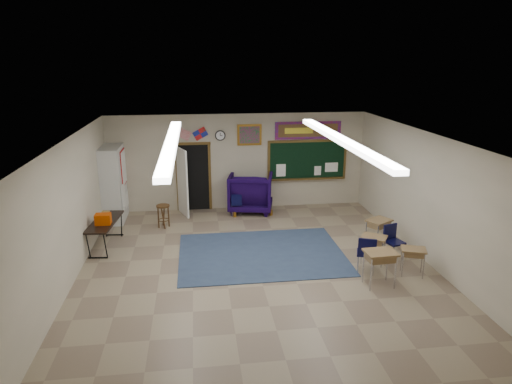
{
  "coord_description": "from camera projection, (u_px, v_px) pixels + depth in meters",
  "views": [
    {
      "loc": [
        -1.29,
        -9.39,
        4.63
      ],
      "look_at": [
        0.16,
        1.5,
        1.39
      ],
      "focal_mm": 32.0,
      "sensor_mm": 36.0,
      "label": 1
    }
  ],
  "objects": [
    {
      "name": "fluorescent_strips",
      "position": [
        258.0,
        141.0,
        9.57
      ],
      "size": [
        3.86,
        6.0,
        0.1
      ],
      "primitive_type": null,
      "color": "white",
      "rests_on": "ceiling"
    },
    {
      "name": "framed_art_print",
      "position": [
        249.0,
        135.0,
        14.03
      ],
      "size": [
        0.75,
        0.05,
        0.65
      ],
      "color": "#9B661E",
      "rests_on": "back_wall"
    },
    {
      "name": "student_chair_reading",
      "position": [
        236.0,
        204.0,
        13.86
      ],
      "size": [
        0.36,
        0.36,
        0.7
      ],
      "primitive_type": null,
      "rotation": [
        0.0,
        0.0,
        3.1
      ],
      "color": "black",
      "rests_on": "floor"
    },
    {
      "name": "doorway",
      "position": [
        191.0,
        178.0,
        14.05
      ],
      "size": [
        1.1,
        0.89,
        2.16
      ],
      "color": "black",
      "rests_on": "back_wall"
    },
    {
      "name": "student_chair_desk_b",
      "position": [
        394.0,
        243.0,
        10.8
      ],
      "size": [
        0.52,
        0.52,
        0.83
      ],
      "primitive_type": null,
      "rotation": [
        0.0,
        0.0,
        0.3
      ],
      "color": "black",
      "rests_on": "floor"
    },
    {
      "name": "wall_clock",
      "position": [
        220.0,
        135.0,
        13.92
      ],
      "size": [
        0.32,
        0.05,
        0.32
      ],
      "color": "black",
      "rests_on": "back_wall"
    },
    {
      "name": "front_wall",
      "position": [
        307.0,
        318.0,
        5.7
      ],
      "size": [
        8.0,
        0.04,
        3.0
      ],
      "primitive_type": "cube",
      "color": "beige",
      "rests_on": "floor"
    },
    {
      "name": "chalkboard",
      "position": [
        307.0,
        161.0,
        14.51
      ],
      "size": [
        2.55,
        0.14,
        1.3
      ],
      "color": "brown",
      "rests_on": "back_wall"
    },
    {
      "name": "student_desk_back_left",
      "position": [
        380.0,
        267.0,
        9.53
      ],
      "size": [
        0.67,
        0.51,
        0.78
      ],
      "rotation": [
        0.0,
        0.0,
        0.05
      ],
      "color": "olive",
      "rests_on": "floor"
    },
    {
      "name": "student_desk_front_right",
      "position": [
        378.0,
        232.0,
        11.55
      ],
      "size": [
        0.74,
        0.69,
        0.72
      ],
      "rotation": [
        0.0,
        0.0,
        0.53
      ],
      "color": "olive",
      "rests_on": "floor"
    },
    {
      "name": "wingback_armchair",
      "position": [
        251.0,
        192.0,
        14.21
      ],
      "size": [
        1.56,
        1.59,
        1.22
      ],
      "primitive_type": "imported",
      "rotation": [
        0.0,
        0.0,
        2.93
      ],
      "color": "black",
      "rests_on": "floor"
    },
    {
      "name": "student_desk_front_left",
      "position": [
        373.0,
        248.0,
        10.61
      ],
      "size": [
        0.7,
        0.65,
        0.67
      ],
      "rotation": [
        0.0,
        0.0,
        -0.57
      ],
      "color": "olive",
      "rests_on": "floor"
    },
    {
      "name": "folding_table",
      "position": [
        106.0,
        233.0,
        11.54
      ],
      "size": [
        0.73,
        1.71,
        0.95
      ],
      "rotation": [
        0.0,
        0.0,
        -0.11
      ],
      "color": "black",
      "rests_on": "floor"
    },
    {
      "name": "back_wall",
      "position": [
        238.0,
        162.0,
        14.26
      ],
      "size": [
        8.0,
        0.04,
        3.0
      ],
      "primitive_type": "cube",
      "color": "beige",
      "rests_on": "floor"
    },
    {
      "name": "wall_flags",
      "position": [
        192.0,
        132.0,
        13.75
      ],
      "size": [
        1.16,
        0.06,
        0.7
      ],
      "primitive_type": null,
      "color": "red",
      "rests_on": "back_wall"
    },
    {
      "name": "student_chair_desk_a",
      "position": [
        366.0,
        254.0,
        10.14
      ],
      "size": [
        0.56,
        0.56,
        0.87
      ],
      "primitive_type": null,
      "rotation": [
        0.0,
        0.0,
        2.79
      ],
      "color": "black",
      "rests_on": "floor"
    },
    {
      "name": "storage_cabinet",
      "position": [
        114.0,
        184.0,
        13.29
      ],
      "size": [
        0.59,
        1.25,
        2.2
      ],
      "color": "silver",
      "rests_on": "floor"
    },
    {
      "name": "ceiling",
      "position": [
        258.0,
        139.0,
        9.56
      ],
      "size": [
        8.0,
        9.0,
        0.04
      ],
      "primitive_type": "cube",
      "color": "beige",
      "rests_on": "back_wall"
    },
    {
      "name": "wooden_stool",
      "position": [
        163.0,
        216.0,
        12.88
      ],
      "size": [
        0.37,
        0.37,
        0.66
      ],
      "color": "#503218",
      "rests_on": "floor"
    },
    {
      "name": "left_wall",
      "position": [
        67.0,
        214.0,
        9.47
      ],
      "size": [
        0.04,
        9.0,
        3.0
      ],
      "primitive_type": "cube",
      "color": "beige",
      "rests_on": "floor"
    },
    {
      "name": "floor",
      "position": [
        258.0,
        269.0,
        10.41
      ],
      "size": [
        9.0,
        9.0,
        0.0
      ],
      "primitive_type": "plane",
      "color": "gray",
      "rests_on": "ground"
    },
    {
      "name": "bulletin_board",
      "position": [
        308.0,
        130.0,
        14.24
      ],
      "size": [
        2.1,
        0.05,
        0.55
      ],
      "color": "red",
      "rests_on": "back_wall"
    },
    {
      "name": "right_wall",
      "position": [
        430.0,
        199.0,
        10.49
      ],
      "size": [
        0.04,
        9.0,
        3.0
      ],
      "primitive_type": "cube",
      "color": "beige",
      "rests_on": "floor"
    },
    {
      "name": "student_desk_back_right",
      "position": [
        413.0,
        260.0,
        10.02
      ],
      "size": [
        0.63,
        0.55,
        0.63
      ],
      "rotation": [
        0.0,
        0.0,
        -0.35
      ],
      "color": "olive",
      "rests_on": "floor"
    },
    {
      "name": "area_rug",
      "position": [
        261.0,
        254.0,
        11.19
      ],
      "size": [
        4.0,
        3.0,
        0.02
      ],
      "primitive_type": "cube",
      "color": "#30415C",
      "rests_on": "floor"
    }
  ]
}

